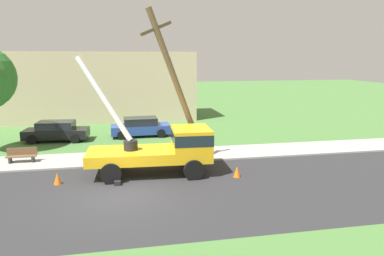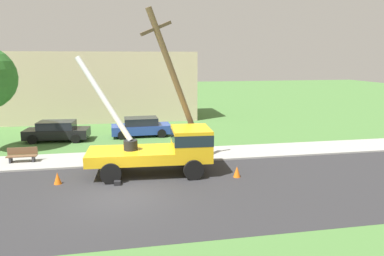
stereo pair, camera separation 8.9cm
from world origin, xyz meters
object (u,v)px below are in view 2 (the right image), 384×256
object	(u,v)px
utility_truck	(166,147)
leaning_utility_pole	(178,87)
parked_sedan_black	(57,131)
traffic_cone_ahead	(237,172)
traffic_cone_behind	(58,178)
parked_sedan_blue	(141,127)
park_bench	(22,155)
traffic_cone_curbside	(194,158)

from	to	relation	value
utility_truck	leaning_utility_pole	world-z (taller)	leaning_utility_pole
parked_sedan_black	traffic_cone_ahead	bearing A→B (deg)	-44.33
utility_truck	parked_sedan_black	distance (m)	11.10
traffic_cone_behind	parked_sedan_blue	size ratio (longest dim) A/B	0.13
park_bench	traffic_cone_behind	bearing A→B (deg)	-56.71
leaning_utility_pole	traffic_cone_ahead	bearing A→B (deg)	-47.41
traffic_cone_behind	park_bench	distance (m)	4.64
traffic_cone_curbside	parked_sedan_black	xyz separation A→B (m)	(-8.59, 7.30, 0.43)
traffic_cone_curbside	traffic_cone_ahead	bearing A→B (deg)	-58.61
utility_truck	parked_sedan_blue	bearing A→B (deg)	95.36
utility_truck	parked_sedan_blue	world-z (taller)	utility_truck
parked_sedan_black	park_bench	xyz separation A→B (m)	(-0.94, -5.52, -0.25)
utility_truck	traffic_cone_behind	distance (m)	5.41
utility_truck	leaning_utility_pole	size ratio (longest dim) A/B	0.80
leaning_utility_pole	traffic_cone_behind	world-z (taller)	leaning_utility_pole
traffic_cone_behind	traffic_cone_ahead	bearing A→B (deg)	-4.12
traffic_cone_behind	utility_truck	bearing A→B (deg)	7.47
utility_truck	traffic_cone_curbside	world-z (taller)	utility_truck
park_bench	leaning_utility_pole	bearing A→B (deg)	-11.30
parked_sedan_blue	park_bench	bearing A→B (deg)	-139.37
leaning_utility_pole	traffic_cone_ahead	xyz separation A→B (m)	(2.55, -2.77, -4.04)
traffic_cone_ahead	traffic_cone_behind	world-z (taller)	same
parked_sedan_black	parked_sedan_blue	distance (m)	6.01
traffic_cone_curbside	parked_sedan_black	bearing A→B (deg)	139.65
traffic_cone_ahead	park_bench	bearing A→B (deg)	158.10
utility_truck	park_bench	distance (m)	8.47
traffic_cone_ahead	utility_truck	bearing A→B (deg)	158.91
traffic_cone_ahead	park_bench	size ratio (longest dim) A/B	0.35
traffic_cone_curbside	park_bench	xyz separation A→B (m)	(-9.53, 1.78, 0.18)
traffic_cone_behind	parked_sedan_black	bearing A→B (deg)	99.70
park_bench	traffic_cone_ahead	bearing A→B (deg)	-21.90
traffic_cone_ahead	traffic_cone_behind	bearing A→B (deg)	175.88
traffic_cone_behind	traffic_cone_curbside	distance (m)	7.30
leaning_utility_pole	traffic_cone_curbside	bearing A→B (deg)	-3.71
traffic_cone_curbside	park_bench	bearing A→B (deg)	169.40
parked_sedan_black	parked_sedan_blue	world-z (taller)	same
parked_sedan_blue	park_bench	distance (m)	9.14
utility_truck	leaning_utility_pole	xyz separation A→B (m)	(0.85, 1.46, 2.91)
utility_truck	park_bench	size ratio (longest dim) A/B	4.22
traffic_cone_curbside	utility_truck	bearing A→B (deg)	-141.12
traffic_cone_ahead	traffic_cone_behind	size ratio (longest dim) A/B	1.00
leaning_utility_pole	traffic_cone_behind	distance (m)	7.62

